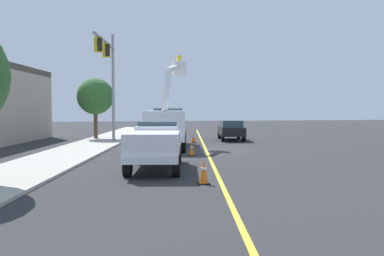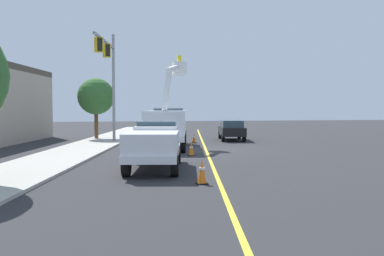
% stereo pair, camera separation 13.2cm
% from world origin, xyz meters
% --- Properties ---
extents(ground, '(120.00, 120.00, 0.00)m').
position_xyz_m(ground, '(0.00, 0.00, 0.00)').
color(ground, '#2D2D30').
extents(sidewalk_far_side, '(59.66, 14.43, 0.12)m').
position_xyz_m(sidewalk_far_side, '(1.46, 7.89, 0.06)').
color(sidewalk_far_side, '#B2ADA3').
rests_on(sidewalk_far_side, ground).
extents(lane_centre_stripe, '(49.20, 9.23, 0.01)m').
position_xyz_m(lane_centre_stripe, '(0.00, 0.00, 0.00)').
color(lane_centre_stripe, yellow).
rests_on(lane_centre_stripe, ground).
extents(utility_bucket_truck, '(8.52, 3.95, 6.39)m').
position_xyz_m(utility_bucket_truck, '(2.03, 2.24, 1.60)').
color(utility_bucket_truck, white).
rests_on(utility_bucket_truck, ground).
extents(service_pickup_truck, '(5.89, 3.08, 2.06)m').
position_xyz_m(service_pickup_truck, '(-7.41, 4.00, 1.12)').
color(service_pickup_truck, white).
rests_on(service_pickup_truck, ground).
extents(passing_minivan, '(5.07, 2.74, 1.69)m').
position_xyz_m(passing_minivan, '(7.51, -3.93, 0.97)').
color(passing_minivan, black).
rests_on(passing_minivan, ground).
extents(traffic_cone_leading, '(0.40, 0.40, 0.89)m').
position_xyz_m(traffic_cone_leading, '(-11.06, 2.68, 0.44)').
color(traffic_cone_leading, black).
rests_on(traffic_cone_leading, ground).
extents(traffic_cone_mid_front, '(0.40, 0.40, 0.76)m').
position_xyz_m(traffic_cone_mid_front, '(-2.75, 1.48, 0.38)').
color(traffic_cone_mid_front, black).
rests_on(traffic_cone_mid_front, ground).
extents(traffic_cone_mid_rear, '(0.40, 0.40, 0.74)m').
position_xyz_m(traffic_cone_mid_rear, '(5.38, -0.27, 0.36)').
color(traffic_cone_mid_rear, black).
rests_on(traffic_cone_mid_rear, ground).
extents(traffic_signal_mast, '(6.28, 1.32, 8.47)m').
position_xyz_m(traffic_signal_mast, '(5.44, 6.13, 5.64)').
color(traffic_signal_mast, gray).
rests_on(traffic_signal_mast, ground).
extents(street_tree_right, '(3.10, 3.10, 5.27)m').
position_xyz_m(street_tree_right, '(10.04, 7.33, 3.70)').
color(street_tree_right, brown).
rests_on(street_tree_right, ground).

